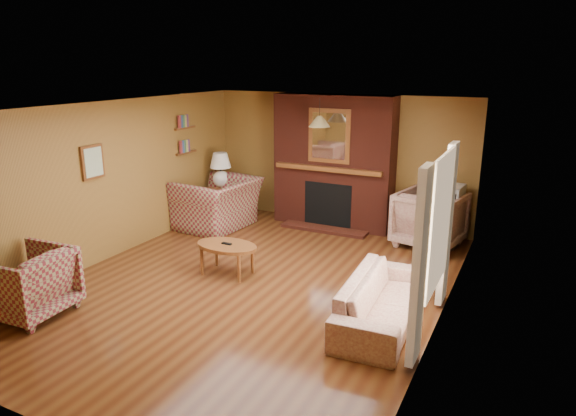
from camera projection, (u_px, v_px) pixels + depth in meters
The scene contains 20 objects.
floor at pixel (252, 284), 7.08m from camera, with size 6.50×6.50×0.00m, color #47210F.
ceiling at pixel (248, 108), 6.42m from camera, with size 6.50×6.50×0.00m, color silver.
wall_back at pixel (339, 159), 9.55m from camera, with size 6.50×6.50×0.00m, color olive.
wall_front at pixel (36, 298), 3.95m from camera, with size 6.50×6.50×0.00m, color olive.
wall_left at pixel (109, 181), 7.81m from camera, with size 6.50×6.50×0.00m, color olive.
wall_right at pixel (445, 226), 5.68m from camera, with size 6.50×6.50×0.00m, color olive.
fireplace at pixel (333, 163), 9.32m from camera, with size 2.20×0.82×2.40m.
window_right at pixel (436, 237), 5.55m from camera, with size 0.10×1.85×2.00m.
bookshelf at pixel (187, 135), 9.30m from camera, with size 0.09×0.55×0.71m.
botanical_print at pixel (93, 162), 7.45m from camera, with size 0.05×0.40×0.50m.
pendant_light at pixel (319, 121), 8.51m from camera, with size 0.36×0.36×0.48m.
plaid_loveseat at pixel (218, 203), 9.41m from camera, with size 1.38×1.20×0.89m, color maroon.
plaid_armchair at pixel (28, 283), 6.12m from camera, with size 0.88×0.90×0.82m, color maroon.
floral_sofa at pixel (382, 300), 5.98m from camera, with size 1.91×0.75×0.56m, color #BFB294.
floral_armchair at pixel (430, 219), 8.44m from camera, with size 0.99×1.02×0.92m, color #BFB294.
coffee_table at pixel (227, 248), 7.31m from camera, with size 0.93×0.57×0.47m.
side_table at pixel (222, 202), 10.00m from camera, with size 0.46×0.46×0.62m, color brown.
table_lamp at pixel (221, 168), 9.81m from camera, with size 0.41×0.41×0.67m.
tv_stand at pixel (443, 229), 8.54m from camera, with size 0.50×0.45×0.54m, color black.
crt_tv at pixel (445, 199), 8.39m from camera, with size 0.57×0.56×0.48m.
Camera 1 is at (3.34, -5.61, 2.95)m, focal length 32.00 mm.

